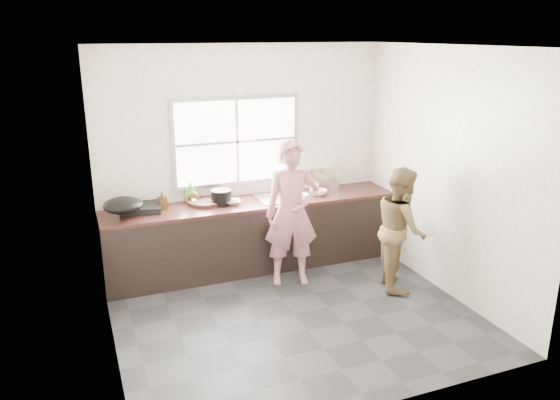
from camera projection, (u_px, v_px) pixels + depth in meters
name	position (u px, v px, depth m)	size (l,w,h in m)	color
floor	(294.00, 314.00, 5.71)	(3.60, 3.20, 0.01)	#2B2B2E
ceiling	(296.00, 46.00, 4.91)	(3.60, 3.20, 0.01)	silver
wall_back	(244.00, 156.00, 6.73)	(3.60, 0.01, 2.70)	beige
wall_left	(101.00, 211.00, 4.68)	(0.01, 3.20, 2.70)	silver
wall_right	(447.00, 173.00, 5.94)	(0.01, 3.20, 2.70)	beige
wall_front	(383.00, 248.00, 3.88)	(3.60, 0.01, 2.70)	silver
cabinet	(254.00, 236.00, 6.73)	(3.60, 0.62, 0.82)	black
countertop	(253.00, 203.00, 6.61)	(3.60, 0.64, 0.04)	#321914
sink	(280.00, 198.00, 6.72)	(0.55, 0.45, 0.02)	silver
faucet	(274.00, 183.00, 6.86)	(0.02, 0.02, 0.30)	silver
window_frame	(236.00, 141.00, 6.63)	(1.60, 0.05, 1.10)	#9EA0A5
window_glazing	(237.00, 142.00, 6.61)	(1.50, 0.01, 1.00)	white
woman	(292.00, 218.00, 6.23)	(0.58, 0.38, 1.58)	#C1747E
person_side	(401.00, 228.00, 6.15)	(0.69, 0.53, 1.41)	brown
cutting_board	(206.00, 202.00, 6.51)	(0.43, 0.43, 0.04)	black
cleaver	(217.00, 200.00, 6.49)	(0.23, 0.11, 0.01)	silver
bowl_mince	(232.00, 202.00, 6.49)	(0.20, 0.20, 0.05)	silver
bowl_crabs	(318.00, 193.00, 6.85)	(0.18, 0.18, 0.06)	silver
bowl_held	(302.00, 195.00, 6.74)	(0.20, 0.20, 0.06)	white
black_pot	(221.00, 197.00, 6.46)	(0.24, 0.24, 0.18)	black
plate_food	(201.00, 204.00, 6.47)	(0.21, 0.21, 0.02)	white
bottle_green	(190.00, 191.00, 6.51)	(0.12, 0.12, 0.30)	#55A034
bottle_brown_tall	(162.00, 201.00, 6.30)	(0.08, 0.09, 0.19)	#442C11
bottle_brown_short	(193.00, 195.00, 6.54)	(0.15, 0.15, 0.19)	#412210
glass_jar	(194.00, 203.00, 6.37)	(0.06, 0.06, 0.09)	silver
burner	(142.00, 207.00, 6.29)	(0.45, 0.45, 0.07)	black
wok	(123.00, 205.00, 5.98)	(0.43, 0.43, 0.16)	black
dish_rack	(320.00, 177.00, 7.11)	(0.41, 0.29, 0.31)	white
pot_lid_left	(149.00, 210.00, 6.24)	(0.28, 0.28, 0.01)	silver
pot_lid_right	(148.00, 207.00, 6.38)	(0.26, 0.26, 0.01)	#ACAEB3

